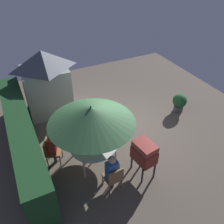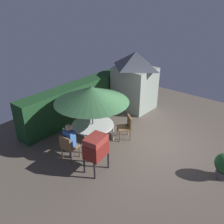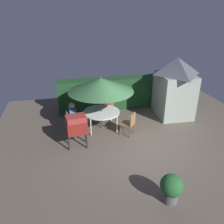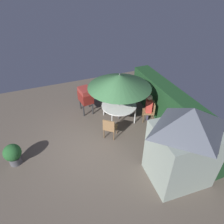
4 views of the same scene
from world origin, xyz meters
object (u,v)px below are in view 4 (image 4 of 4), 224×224
(patio_table, at_px, (119,106))
(chair_near_shed, at_px, (150,110))
(chair_far_side, at_px, (107,96))
(patio_umbrella, at_px, (120,81))
(garden_shed, at_px, (184,145))
(person_in_red, at_px, (149,105))
(bbq_grill, at_px, (85,96))
(chair_toward_hedge, at_px, (110,127))
(person_in_blue, at_px, (108,92))
(potted_plant_by_shed, at_px, (13,154))

(patio_table, xyz_separation_m, chair_near_shed, (0.55, 1.22, -0.17))
(chair_far_side, bearing_deg, patio_umbrella, 4.08)
(garden_shed, height_order, person_in_red, garden_shed)
(bbq_grill, bearing_deg, chair_near_shed, 55.40)
(chair_toward_hedge, bearing_deg, patio_umbrella, 140.57)
(person_in_blue, bearing_deg, person_in_red, 36.22)
(bbq_grill, relative_size, person_in_red, 0.95)
(patio_umbrella, relative_size, person_in_red, 2.03)
(garden_shed, relative_size, chair_toward_hedge, 2.95)
(chair_toward_hedge, bearing_deg, potted_plant_by_shed, -89.22)
(person_in_red, distance_m, person_in_blue, 2.08)
(patio_umbrella, bearing_deg, chair_toward_hedge, -39.43)
(garden_shed, height_order, patio_table, garden_shed)
(patio_umbrella, relative_size, chair_near_shed, 2.84)
(chair_near_shed, distance_m, chair_far_side, 2.23)
(chair_near_shed, relative_size, potted_plant_by_shed, 1.12)
(garden_shed, relative_size, potted_plant_by_shed, 3.31)
(garden_shed, bearing_deg, patio_umbrella, -170.91)
(chair_near_shed, bearing_deg, chair_toward_hedge, -78.73)
(garden_shed, distance_m, patio_table, 3.52)
(bbq_grill, bearing_deg, garden_shed, 20.74)
(bbq_grill, height_order, chair_far_side, bbq_grill)
(garden_shed, relative_size, chair_near_shed, 2.95)
(potted_plant_by_shed, bearing_deg, bbq_grill, 124.09)
(chair_far_side, distance_m, person_in_red, 2.17)
(garden_shed, xyz_separation_m, patio_table, (-3.42, -0.55, -0.66))
(potted_plant_by_shed, distance_m, person_in_red, 5.43)
(bbq_grill, distance_m, person_in_red, 2.81)
(chair_toward_hedge, distance_m, person_in_blue, 2.24)
(patio_table, bearing_deg, person_in_red, 65.74)
(bbq_grill, distance_m, person_in_blue, 1.08)
(bbq_grill, relative_size, chair_far_side, 1.33)
(garden_shed, relative_size, person_in_blue, 2.10)
(person_in_red, relative_size, person_in_blue, 1.00)
(patio_umbrella, height_order, chair_far_side, patio_umbrella)
(person_in_blue, bearing_deg, garden_shed, 7.83)
(chair_near_shed, relative_size, chair_far_side, 1.00)
(potted_plant_by_shed, distance_m, person_in_blue, 4.71)
(patio_table, bearing_deg, patio_umbrella, -78.69)
(garden_shed, bearing_deg, patio_table, -170.91)
(person_in_blue, bearing_deg, bbq_grill, -86.37)
(potted_plant_by_shed, height_order, person_in_blue, person_in_blue)
(chair_far_side, relative_size, person_in_blue, 0.71)
(patio_table, distance_m, bbq_grill, 1.60)
(bbq_grill, bearing_deg, person_in_blue, 93.63)
(bbq_grill, relative_size, chair_toward_hedge, 1.33)
(chair_far_side, height_order, person_in_red, person_in_red)
(chair_toward_hedge, relative_size, person_in_blue, 0.71)
(patio_umbrella, height_order, person_in_blue, patio_umbrella)
(patio_umbrella, distance_m, person_in_red, 1.66)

